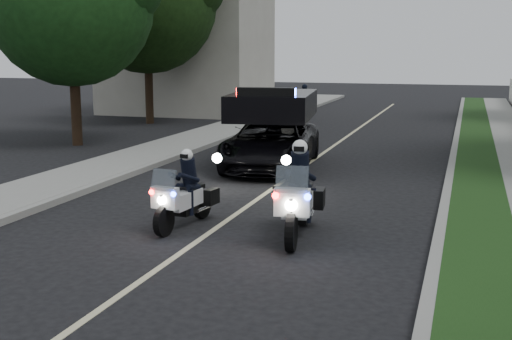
{
  "coord_description": "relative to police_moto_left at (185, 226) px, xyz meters",
  "views": [
    {
      "loc": [
        4.47,
        -7.0,
        3.37
      ],
      "look_at": [
        0.5,
        5.34,
        1.0
      ],
      "focal_mm": 46.46,
      "sensor_mm": 36.0,
      "label": 1
    }
  ],
  "objects": [
    {
      "name": "ground",
      "position": [
        0.62,
        -4.36,
        0.0
      ],
      "size": [
        120.0,
        120.0,
        0.0
      ],
      "primitive_type": "plane",
      "color": "black",
      "rests_on": "ground"
    },
    {
      "name": "curb_right",
      "position": [
        4.72,
        5.64,
        0.07
      ],
      "size": [
        0.2,
        60.0,
        0.15
      ],
      "primitive_type": "cube",
      "color": "gray",
      "rests_on": "ground"
    },
    {
      "name": "grass_verge",
      "position": [
        5.42,
        5.64,
        0.08
      ],
      "size": [
        1.2,
        60.0,
        0.16
      ],
      "primitive_type": "cube",
      "color": "#193814",
      "rests_on": "ground"
    },
    {
      "name": "curb_left",
      "position": [
        -3.48,
        5.64,
        0.07
      ],
      "size": [
        0.2,
        60.0,
        0.15
      ],
      "primitive_type": "cube",
      "color": "gray",
      "rests_on": "ground"
    },
    {
      "name": "sidewalk_left",
      "position": [
        -4.58,
        5.64,
        0.08
      ],
      "size": [
        2.0,
        60.0,
        0.16
      ],
      "primitive_type": "cube",
      "color": "gray",
      "rests_on": "ground"
    },
    {
      "name": "building_far",
      "position": [
        -9.38,
        21.64,
        3.5
      ],
      "size": [
        8.0,
        6.0,
        7.0
      ],
      "primitive_type": "cube",
      "color": "#A8A396",
      "rests_on": "ground"
    },
    {
      "name": "lane_marking",
      "position": [
        0.62,
        5.64,
        0.0
      ],
      "size": [
        0.12,
        50.0,
        0.01
      ],
      "primitive_type": "cube",
      "color": "#BFB78C",
      "rests_on": "ground"
    },
    {
      "name": "police_moto_left",
      "position": [
        0.0,
        0.0,
        0.0
      ],
      "size": [
        0.8,
        1.82,
        1.5
      ],
      "primitive_type": null,
      "rotation": [
        0.0,
        0.0,
        -0.11
      ],
      "color": "silver",
      "rests_on": "ground"
    },
    {
      "name": "police_moto_right",
      "position": [
        2.26,
        -0.04,
        0.0
      ],
      "size": [
        0.98,
        2.16,
        1.77
      ],
      "primitive_type": null,
      "rotation": [
        0.0,
        0.0,
        0.12
      ],
      "color": "silver",
      "rests_on": "ground"
    },
    {
      "name": "police_suv",
      "position": [
        -0.24,
        6.69,
        0.0
      ],
      "size": [
        3.1,
        5.48,
        2.52
      ],
      "primitive_type": "imported",
      "rotation": [
        0.0,
        0.0,
        0.14
      ],
      "color": "black",
      "rests_on": "ground"
    },
    {
      "name": "bicycle",
      "position": [
        -2.36,
        19.38,
        0.0
      ],
      "size": [
        0.67,
        1.64,
        0.84
      ],
      "primitive_type": "imported",
      "rotation": [
        0.0,
        0.0,
        0.07
      ],
      "color": "black",
      "rests_on": "ground"
    },
    {
      "name": "cyclist",
      "position": [
        -2.36,
        19.38,
        0.0
      ],
      "size": [
        0.58,
        0.41,
        1.55
      ],
      "primitive_type": "imported",
      "rotation": [
        0.0,
        0.0,
        3.08
      ],
      "color": "black",
      "rests_on": "ground"
    },
    {
      "name": "tree_left_near",
      "position": [
        -8.13,
        8.97,
        0.0
      ],
      "size": [
        7.1,
        7.1,
        9.62
      ],
      "primitive_type": null,
      "rotation": [
        0.0,
        0.0,
        -0.27
      ],
      "color": "#163D14",
      "rests_on": "ground"
    },
    {
      "name": "tree_left_far",
      "position": [
        -8.88,
        16.12,
        0.0
      ],
      "size": [
        6.75,
        6.75,
        10.52
      ],
      "primitive_type": null,
      "rotation": [
        0.0,
        0.0,
        0.07
      ],
      "color": "#17320F",
      "rests_on": "ground"
    }
  ]
}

